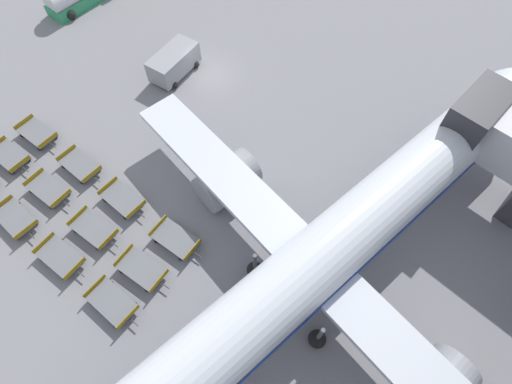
% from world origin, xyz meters
% --- Properties ---
extents(ground_plane, '(500.00, 500.00, 0.00)m').
position_xyz_m(ground_plane, '(0.00, 0.00, 0.00)').
color(ground_plane, gray).
extents(airplane, '(31.88, 39.07, 11.86)m').
position_xyz_m(airplane, '(18.30, -6.46, 3.51)').
color(airplane, silver).
rests_on(airplane, ground_plane).
extents(service_van, '(3.30, 4.90, 2.07)m').
position_xyz_m(service_van, '(-2.23, -1.95, 1.13)').
color(service_van, gray).
rests_on(service_van, ground_plane).
extents(baggage_dolly_row_near_col_b, '(3.81, 2.02, 0.92)m').
position_xyz_m(baggage_dolly_row_near_col_b, '(1.84, -18.46, 0.49)').
color(baggage_dolly_row_near_col_b, slate).
rests_on(baggage_dolly_row_near_col_b, ground_plane).
extents(baggage_dolly_row_near_col_c, '(3.84, 2.24, 0.92)m').
position_xyz_m(baggage_dolly_row_near_col_c, '(6.37, -17.65, 0.49)').
color(baggage_dolly_row_near_col_c, slate).
rests_on(baggage_dolly_row_near_col_c, ground_plane).
extents(baggage_dolly_row_near_col_d, '(3.83, 2.13, 0.92)m').
position_xyz_m(baggage_dolly_row_near_col_d, '(11.07, -16.85, 0.49)').
color(baggage_dolly_row_near_col_d, slate).
rests_on(baggage_dolly_row_near_col_d, ground_plane).
extents(baggage_dolly_row_mid_a_col_a, '(3.83, 2.16, 0.92)m').
position_xyz_m(baggage_dolly_row_mid_a_col_a, '(-3.28, -16.39, 0.49)').
color(baggage_dolly_row_mid_a_col_a, slate).
rests_on(baggage_dolly_row_mid_a_col_a, ground_plane).
extents(baggage_dolly_row_mid_a_col_b, '(3.84, 2.21, 0.92)m').
position_xyz_m(baggage_dolly_row_mid_a_col_b, '(1.31, -15.73, 0.49)').
color(baggage_dolly_row_mid_a_col_b, slate).
rests_on(baggage_dolly_row_mid_a_col_b, ground_plane).
extents(baggage_dolly_row_mid_a_col_c, '(3.84, 2.25, 0.92)m').
position_xyz_m(baggage_dolly_row_mid_a_col_c, '(6.12, -15.05, 0.49)').
color(baggage_dolly_row_mid_a_col_c, slate).
rests_on(baggage_dolly_row_mid_a_col_c, ground_plane).
extents(baggage_dolly_row_mid_a_col_d, '(3.84, 2.32, 0.92)m').
position_xyz_m(baggage_dolly_row_mid_a_col_d, '(10.57, -14.36, 0.49)').
color(baggage_dolly_row_mid_a_col_d, slate).
rests_on(baggage_dolly_row_mid_a_col_d, ground_plane).
extents(baggage_dolly_row_mid_b_col_a, '(3.83, 2.17, 0.92)m').
position_xyz_m(baggage_dolly_row_mid_b_col_a, '(-3.84, -13.89, 0.49)').
color(baggage_dolly_row_mid_b_col_a, slate).
rests_on(baggage_dolly_row_mid_b_col_a, ground_plane).
extents(baggage_dolly_row_mid_b_col_b, '(3.82, 2.07, 0.92)m').
position_xyz_m(baggage_dolly_row_mid_b_col_b, '(1.01, -13.06, 0.49)').
color(baggage_dolly_row_mid_b_col_b, slate).
rests_on(baggage_dolly_row_mid_b_col_b, ground_plane).
extents(baggage_dolly_row_mid_b_col_c, '(3.82, 2.06, 0.92)m').
position_xyz_m(baggage_dolly_row_mid_b_col_c, '(5.51, -12.41, 0.49)').
color(baggage_dolly_row_mid_b_col_c, slate).
rests_on(baggage_dolly_row_mid_b_col_c, ground_plane).
extents(baggage_dolly_row_mid_b_col_d, '(3.84, 2.27, 0.92)m').
position_xyz_m(baggage_dolly_row_mid_b_col_d, '(10.38, -11.59, 0.49)').
color(baggage_dolly_row_mid_b_col_d, slate).
rests_on(baggage_dolly_row_mid_b_col_d, ground_plane).
extents(stand_guidance_stripe, '(1.25, 21.11, 0.01)m').
position_xyz_m(stand_guidance_stripe, '(18.05, -14.68, 0.00)').
color(stand_guidance_stripe, yellow).
rests_on(stand_guidance_stripe, ground_plane).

